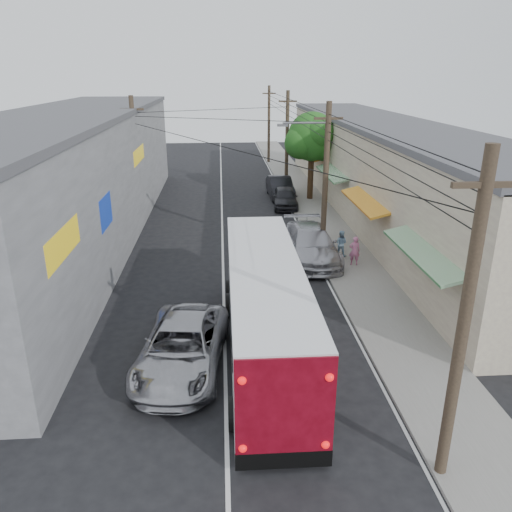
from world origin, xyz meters
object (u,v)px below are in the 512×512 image
Objects in this scene: pedestrian_near at (355,251)px; parked_car_far at (280,187)px; pedestrian_far at (341,243)px; parked_car_mid at (285,197)px; coach_bus at (265,306)px; jeepney at (182,347)px; parked_suv at (311,244)px.

parked_car_far is at bearing -75.38° from pedestrian_near.
parked_car_far is 3.52× the size of pedestrian_far.
pedestrian_far is at bearing -85.55° from parked_car_far.
pedestrian_near is at bearing -78.03° from parked_car_mid.
pedestrian_far is (1.62, -10.74, 0.09)m from parked_car_mid.
coach_bus is 10.32m from pedestrian_far.
parked_car_far reaches higher than jeepney.
parked_car_mid is at bearing -53.63° from pedestrian_far.
pedestrian_far is (7.62, 10.02, 0.03)m from jeepney.
pedestrian_far is (-0.39, 1.34, -0.05)m from pedestrian_near.
coach_bus is at bearing 63.21° from pedestrian_near.
jeepney reaches higher than pedestrian_far.
coach_bus is 20.10m from parked_car_mid.
parked_car_mid is at bearing -92.22° from parked_car_far.
jeepney is 11.81m from pedestrian_near.
parked_suv is (6.00, 9.84, 0.08)m from jeepney.
parked_suv is 10.92m from parked_car_mid.
parked_suv reaches higher than parked_car_far.
parked_suv reaches higher than pedestrian_far.
parked_car_far reaches higher than pedestrian_far.
jeepney is at bearing 80.55° from pedestrian_far.
pedestrian_far is at bearing 59.41° from jeepney.
parked_car_far is at bearing 82.39° from coach_bus.
parked_car_far is at bearing -55.53° from pedestrian_far.
pedestrian_near is at bearing -84.69° from parked_car_far.
parked_suv is 14.00m from parked_car_far.
coach_bus is 9.50m from parked_suv.
parked_car_mid is 2.85× the size of pedestrian_near.
coach_bus is 2.73× the size of parked_car_mid.
jeepney is 12.59m from pedestrian_far.
pedestrian_near is at bearing -31.19° from parked_suv.
parked_car_mid is at bearing 88.91° from parked_suv.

